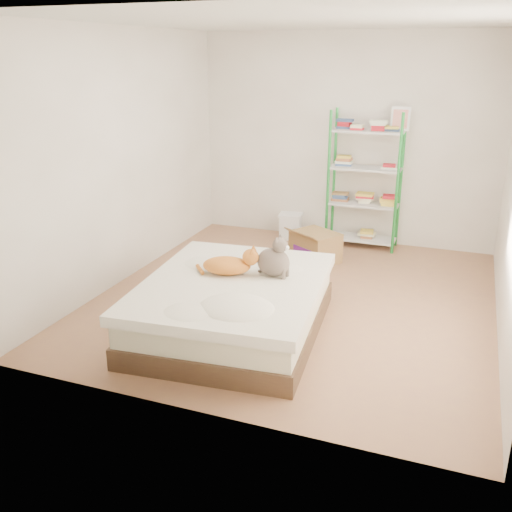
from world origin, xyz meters
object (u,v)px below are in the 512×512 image
at_px(grey_cat, 273,256).
at_px(bed, 233,306).
at_px(shelf_unit, 365,176).
at_px(cardboard_box, 315,247).
at_px(white_bin, 291,226).
at_px(orange_cat, 227,263).

bearing_deg(grey_cat, bed, 136.73).
bearing_deg(shelf_unit, cardboard_box, -117.69).
bearing_deg(white_bin, bed, -83.12).
distance_m(cardboard_box, white_bin, 0.91).
height_order(shelf_unit, cardboard_box, shelf_unit).
xyz_separation_m(bed, cardboard_box, (0.21, 2.00, -0.06)).
distance_m(bed, cardboard_box, 2.02).
distance_m(bed, shelf_unit, 2.91).
distance_m(orange_cat, grey_cat, 0.42).
distance_m(grey_cat, cardboard_box, 1.82).
height_order(bed, orange_cat, orange_cat).
xyz_separation_m(grey_cat, cardboard_box, (-0.08, 1.75, -0.48)).
distance_m(bed, orange_cat, 0.38).
bearing_deg(grey_cat, orange_cat, 112.22).
height_order(bed, shelf_unit, shelf_unit).
xyz_separation_m(orange_cat, shelf_unit, (0.72, 2.64, 0.32)).
relative_size(bed, grey_cat, 5.52).
bearing_deg(shelf_unit, orange_cat, -105.31).
height_order(orange_cat, shelf_unit, shelf_unit).
xyz_separation_m(bed, grey_cat, (0.28, 0.25, 0.42)).
distance_m(bed, grey_cat, 0.56).
relative_size(bed, shelf_unit, 1.15).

